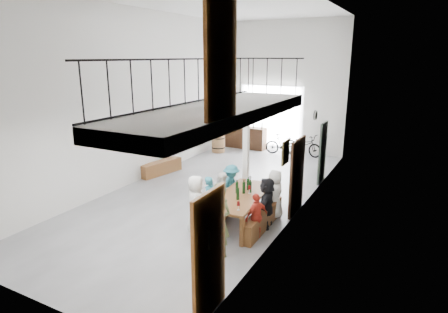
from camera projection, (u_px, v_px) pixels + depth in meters
The scene contains 24 objects.
floor at pixel (213, 192), 11.47m from camera, with size 12.00×12.00×0.00m, color slate.
room_walls at pixel (212, 74), 10.55m from camera, with size 12.00×12.00×12.00m.
gateway_portal at pixel (271, 118), 16.37m from camera, with size 2.80×0.08×2.80m, color white.
right_wall_decor at pixel (278, 164), 8.21m from camera, with size 0.07×8.28×5.07m.
balcony at pixel (222, 114), 7.14m from camera, with size 1.52×5.62×4.00m.
tasting_table at pixel (241, 198), 9.07m from camera, with size 1.14×2.41×0.79m.
bench_inner at pixel (219, 211), 9.45m from camera, with size 0.34×2.15×0.49m, color brown.
bench_wall at pixel (262, 219), 9.00m from camera, with size 0.27×2.08×0.48m, color brown.
tableware at pixel (245, 187), 9.11m from camera, with size 0.58×1.86×0.35m.
side_bench at pixel (161, 168), 13.17m from camera, with size 0.36×1.66×0.47m, color brown.
oak_barrel at pixel (218, 142), 16.15m from camera, with size 0.57×0.57×0.84m.
serving_counter at pixel (246, 138), 16.83m from camera, with size 1.84×0.51×0.97m, color #372414.
counter_bottles at pixel (246, 124), 16.66m from camera, with size 1.60×0.12×0.28m.
guest_left_a at pixel (196, 203), 8.79m from camera, with size 0.67×0.43×1.37m, color white.
guest_left_b at pixel (210, 200), 9.27m from camera, with size 0.43×0.28×1.18m, color teal.
guest_left_c at pixel (223, 194), 9.69m from camera, with size 0.56×0.44×1.16m, color white.
guest_left_d at pixel (231, 187), 10.10m from camera, with size 0.80×0.46×1.24m, color teal.
guest_right_a at pixel (256, 216), 8.42m from camera, with size 0.64×0.27×1.09m, color red.
guest_right_b at pixel (267, 203), 8.97m from camera, with size 1.17×0.37×1.26m, color black.
guest_right_c at pixel (275, 194), 9.51m from camera, with size 0.62×0.40×1.27m, color white.
host_standing at pixel (219, 220), 7.63m from camera, with size 0.57×0.38×1.58m, color #424B2A.
potted_plant at pixel (295, 193), 10.76m from camera, with size 0.38×0.33×0.42m, color #1B4917.
bicycle_near at pixel (303, 145), 15.61m from camera, with size 0.60×1.72×0.90m, color black.
bicycle_far at pixel (283, 144), 15.71m from camera, with size 0.42×1.47×0.88m, color black.
Camera 1 is at (5.31, -9.40, 4.04)m, focal length 30.00 mm.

